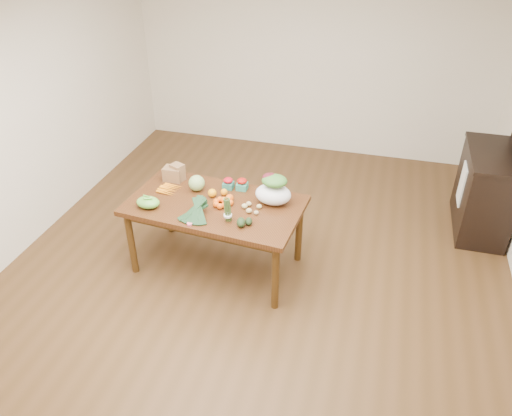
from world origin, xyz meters
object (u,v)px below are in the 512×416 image
(cabinet, at_px, (485,192))
(asparagus_bundle, at_px, (228,210))
(cabbage, at_px, (197,183))
(kale_bunch, at_px, (194,212))
(dining_table, at_px, (216,235))
(paper_bag, at_px, (173,173))
(mandarin_cluster, at_px, (224,201))
(salad_bag, at_px, (273,191))

(cabinet, distance_m, asparagus_bundle, 2.97)
(cabbage, relative_size, kale_bunch, 0.40)
(dining_table, relative_size, kale_bunch, 4.13)
(cabinet, xyz_separation_m, paper_bag, (-3.19, -1.12, 0.37))
(kale_bunch, bearing_deg, dining_table, 79.09)
(mandarin_cluster, bearing_deg, asparagus_bundle, -63.36)
(cabbage, xyz_separation_m, salad_bag, (0.79, -0.03, 0.05))
(paper_bag, bearing_deg, cabbage, -22.43)
(kale_bunch, xyz_separation_m, salad_bag, (0.62, 0.46, 0.05))
(salad_bag, bearing_deg, mandarin_cluster, -159.05)
(paper_bag, xyz_separation_m, asparagus_bundle, (0.77, -0.57, 0.04))
(cabinet, xyz_separation_m, kale_bunch, (-2.72, -1.74, 0.36))
(paper_bag, distance_m, kale_bunch, 0.78)
(asparagus_bundle, bearing_deg, dining_table, 135.18)
(paper_bag, bearing_deg, salad_bag, -8.29)
(cabinet, bearing_deg, mandarin_cluster, -150.28)
(cabbage, height_order, kale_bunch, same)
(mandarin_cluster, bearing_deg, kale_bunch, -121.98)
(cabbage, distance_m, mandarin_cluster, 0.40)
(cabinet, bearing_deg, paper_bag, -160.62)
(cabinet, height_order, paper_bag, cabinet)
(cabinet, height_order, salad_bag, salad_bag)
(cabbage, bearing_deg, kale_bunch, -71.57)
(kale_bunch, height_order, salad_bag, salad_bag)
(cabbage, height_order, salad_bag, salad_bag)
(dining_table, relative_size, salad_bag, 4.79)
(dining_table, relative_size, paper_bag, 6.58)
(cabbage, bearing_deg, asparagus_bundle, -43.54)
(mandarin_cluster, distance_m, kale_bunch, 0.34)
(asparagus_bundle, bearing_deg, paper_bag, 148.56)
(cabinet, distance_m, cabbage, 3.16)
(asparagus_bundle, relative_size, salad_bag, 0.73)
(kale_bunch, relative_size, asparagus_bundle, 1.60)
(cabinet, distance_m, mandarin_cluster, 2.94)
(cabinet, xyz_separation_m, asparagus_bundle, (-2.41, -1.69, 0.40))
(cabinet, bearing_deg, dining_table, -151.40)
(cabinet, relative_size, kale_bunch, 2.55)
(dining_table, xyz_separation_m, cabinet, (2.63, 1.43, 0.10))
(asparagus_bundle, bearing_deg, cabbage, 141.47)
(dining_table, distance_m, cabinet, 3.00)
(dining_table, height_order, asparagus_bundle, asparagus_bundle)
(mandarin_cluster, relative_size, asparagus_bundle, 0.72)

